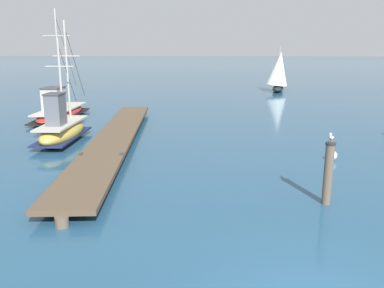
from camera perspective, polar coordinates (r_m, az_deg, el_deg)
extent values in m
cube|color=brown|center=(19.66, -10.87, 1.09)|extent=(3.52, 18.55, 0.16)
cylinder|color=brown|center=(11.12, -18.11, -10.53)|extent=(0.36, 0.36, 0.29)
cylinder|color=brown|center=(15.32, -13.43, -3.51)|extent=(0.36, 0.36, 0.29)
cylinder|color=brown|center=(19.71, -10.84, 0.45)|extent=(0.36, 0.36, 0.29)
cylinder|color=brown|center=(24.18, -9.20, 2.97)|extent=(0.36, 0.36, 0.29)
cylinder|color=brown|center=(28.70, -8.07, 4.69)|extent=(0.36, 0.36, 0.29)
cube|color=#333338|center=(16.27, -15.63, -1.37)|extent=(0.14, 0.21, 0.08)
cube|color=#333338|center=(15.96, -10.05, -1.35)|extent=(0.14, 0.21, 0.08)
ellipsoid|color=gold|center=(20.72, -18.00, 1.64)|extent=(1.61, 4.65, 0.98)
cube|color=#B2AD9E|center=(20.64, -18.09, 2.86)|extent=(1.42, 4.19, 0.08)
cube|color=#19234C|center=(20.77, -17.95, 1.05)|extent=(1.63, 4.56, 0.08)
cube|color=#565B66|center=(19.88, -18.94, 4.65)|extent=(0.72, 1.00, 1.45)
cube|color=#3D3D42|center=(19.78, -19.11, 6.81)|extent=(0.78, 1.08, 0.06)
cylinder|color=#B2ADA3|center=(20.59, -18.29, 8.57)|extent=(0.11, 0.11, 4.01)
cylinder|color=#B2ADA3|center=(20.55, -18.43, 10.47)|extent=(1.38, 0.09, 0.06)
cylinder|color=#333338|center=(21.59, -17.33, 9.39)|extent=(0.06, 2.09, 2.97)
cylinder|color=#B2ADA3|center=(21.54, -17.41, 10.02)|extent=(0.11, 0.11, 4.89)
cylinder|color=#B2ADA3|center=(21.51, -17.55, 11.89)|extent=(1.38, 0.09, 0.06)
cylinder|color=#333338|center=(22.78, -16.34, 10.88)|extent=(0.07, 2.55, 3.62)
ellipsoid|color=#AD2823|center=(27.47, -18.26, 4.17)|extent=(2.14, 6.69, 0.70)
cube|color=#B2AD9E|center=(27.42, -18.30, 4.80)|extent=(1.89, 6.02, 0.08)
cube|color=black|center=(27.50, -18.23, 3.84)|extent=(2.15, 6.56, 0.08)
cube|color=#B7B2A8|center=(26.40, -19.15, 6.05)|extent=(1.09, 1.56, 1.40)
cube|color=#3D3D42|center=(26.33, -19.27, 7.62)|extent=(1.18, 1.69, 0.06)
cylinder|color=#B2ADA3|center=(27.47, -18.57, 11.40)|extent=(0.11, 0.11, 6.20)
cylinder|color=#B2ADA3|center=(27.46, -18.80, 14.42)|extent=(1.74, 0.11, 0.06)
cylinder|color=#333338|center=(29.04, -17.48, 12.18)|extent=(0.12, 3.22, 4.59)
cylinder|color=brown|center=(12.44, 18.89, -4.05)|extent=(0.26, 0.26, 1.89)
cylinder|color=#28282D|center=(12.21, 19.22, 0.06)|extent=(0.30, 0.30, 0.06)
cylinder|color=gold|center=(12.19, 19.13, 0.36)|extent=(0.01, 0.01, 0.07)
cylinder|color=gold|center=(12.20, 19.35, 0.35)|extent=(0.01, 0.01, 0.07)
ellipsoid|color=white|center=(12.17, 19.28, 0.83)|extent=(0.13, 0.29, 0.13)
ellipsoid|color=silver|center=(12.14, 19.05, 0.87)|extent=(0.04, 0.24, 0.09)
ellipsoid|color=#383838|center=(12.03, 19.18, 0.73)|extent=(0.03, 0.07, 0.04)
ellipsoid|color=silver|center=(12.16, 19.56, 0.85)|extent=(0.04, 0.24, 0.09)
ellipsoid|color=#383838|center=(12.06, 19.64, 0.71)|extent=(0.03, 0.07, 0.04)
cone|color=white|center=(12.03, 19.43, 0.67)|extent=(0.07, 0.08, 0.07)
sphere|color=white|center=(12.26, 19.19, 1.34)|extent=(0.08, 0.08, 0.08)
cone|color=gold|center=(12.31, 19.14, 1.37)|extent=(0.03, 0.05, 0.02)
sphere|color=silver|center=(17.54, 19.42, -1.55)|extent=(0.40, 0.40, 0.40)
torus|color=black|center=(17.49, 19.47, -0.91)|extent=(0.14, 0.02, 0.14)
ellipsoid|color=black|center=(43.60, 12.20, 7.78)|extent=(1.98, 4.53, 0.60)
cylinder|color=#B2ADA3|center=(43.53, 12.36, 10.79)|extent=(0.08, 0.08, 3.99)
cone|color=silver|center=(43.19, 12.32, 10.51)|extent=(2.94, 2.68, 3.60)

